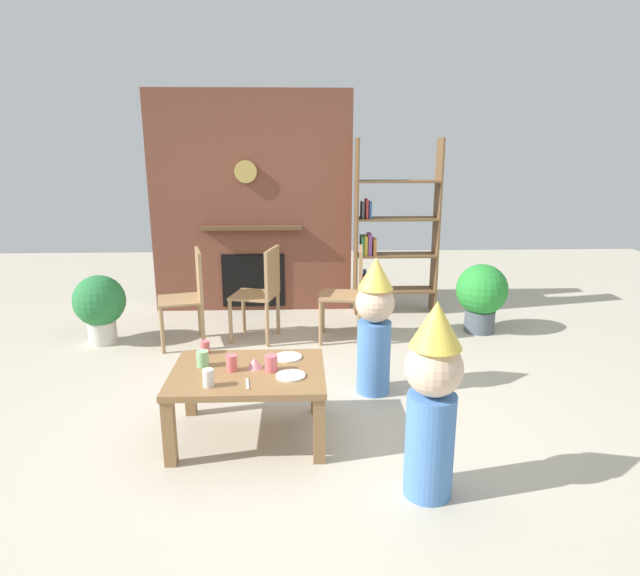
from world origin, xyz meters
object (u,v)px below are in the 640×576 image
object	(u,v)px
bookshelf	(390,235)
birthday_cake_slice	(254,363)
paper_cup_near_right	(202,359)
paper_plate_front	(287,357)
coffee_table	(248,381)
potted_plant_tall	(481,294)
dining_chair_middle	(263,288)
dining_chair_left	(190,292)
paper_cup_far_right	(205,347)
paper_cup_center	(271,363)
potted_plant_short	(99,304)
child_with_cone_hat	(432,396)
child_in_pink	(374,323)
paper_plate_rear	(290,376)
paper_cup_near_left	(208,378)
dining_chair_right	(350,289)
paper_cup_far_left	(231,363)

from	to	relation	value
bookshelf	birthday_cake_slice	distance (m)	2.95
paper_cup_near_right	paper_plate_front	world-z (taller)	paper_cup_near_right
coffee_table	potted_plant_tall	size ratio (longest dim) A/B	1.40
dining_chair_middle	dining_chair_left	bearing A→B (deg)	21.59
bookshelf	dining_chair_left	size ratio (longest dim) A/B	2.11
paper_cup_near_right	paper_cup_far_right	world-z (taller)	paper_cup_near_right
coffee_table	birthday_cake_slice	bearing A→B (deg)	41.38
paper_plate_front	potted_plant_tall	xyz separation A→B (m)	(1.89, 1.76, -0.07)
paper_cup_center	potted_plant_short	world-z (taller)	potted_plant_short
child_with_cone_hat	dining_chair_middle	world-z (taller)	child_with_cone_hat
coffee_table	child_in_pink	world-z (taller)	child_in_pink
paper_plate_rear	potted_plant_tall	distance (m)	2.78
birthday_cake_slice	dining_chair_middle	distance (m)	1.77
bookshelf	birthday_cake_slice	xyz separation A→B (m)	(-1.28, -2.63, -0.39)
potted_plant_short	paper_plate_rear	bearing A→B (deg)	-45.90
potted_plant_short	paper_cup_near_right	bearing A→B (deg)	-53.50
paper_plate_front	potted_plant_tall	bearing A→B (deg)	42.92
paper_cup_center	paper_cup_far_right	bearing A→B (deg)	145.81
paper_plate_rear	child_in_pink	size ratio (longest dim) A/B	0.17
bookshelf	paper_cup_center	distance (m)	2.94
bookshelf	paper_cup_center	xyz separation A→B (m)	(-1.17, -2.67, -0.37)
child_with_cone_hat	child_in_pink	xyz separation A→B (m)	(-0.13, 1.26, -0.02)
birthday_cake_slice	child_with_cone_hat	world-z (taller)	child_with_cone_hat
coffee_table	dining_chair_left	distance (m)	1.85
paper_cup_near_left	paper_plate_front	bearing A→B (deg)	42.66
coffee_table	paper_cup_near_left	xyz separation A→B (m)	(-0.21, -0.22, 0.13)
potted_plant_short	child_in_pink	bearing A→B (deg)	-25.36
paper_cup_center	paper_plate_front	xyz separation A→B (m)	(0.10, 0.21, -0.05)
paper_cup_far_right	dining_chair_left	xyz separation A→B (m)	(-0.37, 1.41, 0.01)
child_in_pink	potted_plant_short	size ratio (longest dim) A/B	1.60
paper_plate_front	potted_plant_tall	size ratio (longest dim) A/B	0.27
paper_cup_far_right	dining_chair_middle	world-z (taller)	dining_chair_middle
paper_cup_center	birthday_cake_slice	distance (m)	0.12
coffee_table	paper_cup_near_right	world-z (taller)	paper_cup_near_right
paper_cup_near_left	paper_cup_far_right	distance (m)	0.54
paper_cup_far_right	dining_chair_middle	xyz separation A→B (m)	(0.30, 1.50, 0.01)
coffee_table	dining_chair_right	distance (m)	1.95
birthday_cake_slice	dining_chair_right	size ratio (longest dim) A/B	0.11
dining_chair_left	potted_plant_short	world-z (taller)	dining_chair_left
dining_chair_middle	potted_plant_tall	xyz separation A→B (m)	(2.15, 0.15, -0.12)
paper_cup_near_right	birthday_cake_slice	size ratio (longest dim) A/B	1.03
paper_cup_center	potted_plant_tall	xyz separation A→B (m)	(1.99, 1.97, -0.11)
bookshelf	paper_cup_center	bearing A→B (deg)	-113.71
birthday_cake_slice	dining_chair_right	distance (m)	1.90
coffee_table	paper_cup_center	distance (m)	0.19
paper_cup_far_right	birthday_cake_slice	distance (m)	0.44
potted_plant_tall	paper_cup_far_left	bearing A→B (deg)	-138.89
bookshelf	paper_plate_front	xyz separation A→B (m)	(-1.07, -2.47, -0.41)
coffee_table	dining_chair_left	size ratio (longest dim) A/B	1.07
paper_cup_far_right	child_in_pink	world-z (taller)	child_in_pink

